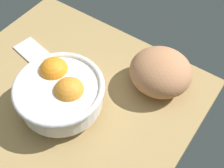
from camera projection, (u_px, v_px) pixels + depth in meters
ground_plane at (64, 101)px, 82.35cm from camera, size 68.36×62.52×3.00cm
fruit_bowl at (61, 91)px, 74.80cm from camera, size 22.87×22.87×11.43cm
bread_loaf at (161, 72)px, 79.80cm from camera, size 19.56×18.97×10.81cm
napkin_folded at (32, 51)px, 91.31cm from camera, size 12.05×8.49×0.86cm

